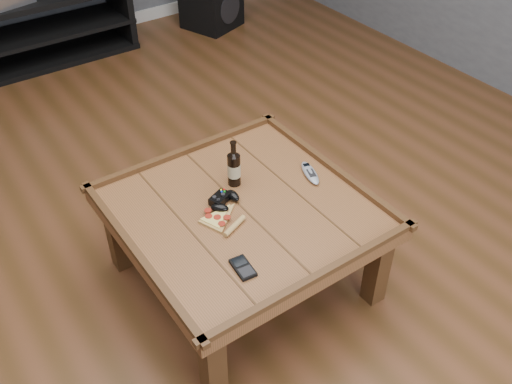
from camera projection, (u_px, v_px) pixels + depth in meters
ground at (244, 280)px, 2.68m from camera, size 6.00×6.00×0.00m
baseboard at (34, 43)px, 4.54m from camera, size 5.00×0.02×0.10m
coffee_table at (243, 218)px, 2.43m from camera, size 1.03×1.03×0.48m
media_console at (38, 30)px, 4.26m from camera, size 1.40×0.45×0.50m
beer_bottle at (234, 167)px, 2.46m from camera, size 0.06×0.06×0.22m
game_controller at (224, 200)px, 2.40m from camera, size 0.15×0.13×0.04m
pizza_slice at (220, 220)px, 2.32m from camera, size 0.22×0.27×0.02m
smartphone at (243, 268)px, 2.12m from camera, size 0.07×0.12×0.02m
remote_control at (310, 173)px, 2.56m from camera, size 0.11×0.18×0.03m
subwoofer at (211, 3)px, 4.80m from camera, size 0.51×0.51×0.40m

